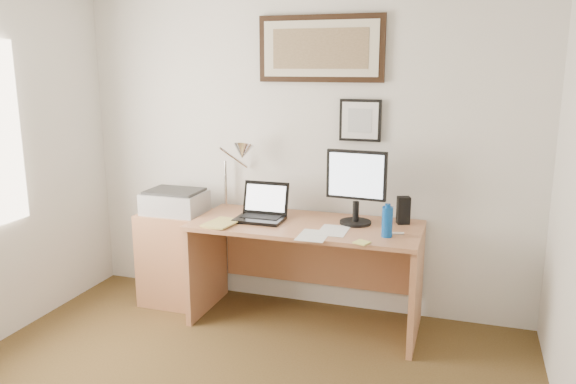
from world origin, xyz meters
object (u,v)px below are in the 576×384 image
at_px(water_bottle, 387,222).
at_px(side_cabinet, 176,257).
at_px(lcd_monitor, 356,183).
at_px(desk, 309,252).
at_px(laptop, 262,211).
at_px(printer, 175,201).
at_px(book, 210,222).

bearing_deg(water_bottle, side_cabinet, 173.56).
relative_size(water_bottle, lcd_monitor, 0.38).
relative_size(water_bottle, desk, 0.12).
bearing_deg(side_cabinet, laptop, -3.23).
xyz_separation_m(water_bottle, laptop, (-0.92, 0.15, -0.04)).
relative_size(water_bottle, printer, 0.45).
height_order(side_cabinet, laptop, laptop).
xyz_separation_m(side_cabinet, desk, (1.07, 0.04, 0.15)).
xyz_separation_m(desk, laptop, (-0.33, -0.08, 0.29)).
distance_m(laptop, printer, 0.73).
bearing_deg(printer, side_cabinet, 165.94).
xyz_separation_m(book, printer, (-0.41, 0.24, 0.06)).
distance_m(desk, printer, 1.10).
bearing_deg(printer, book, -30.60).
bearing_deg(book, side_cabinet, 149.81).
bearing_deg(side_cabinet, water_bottle, -6.44).
bearing_deg(side_cabinet, lcd_monitor, 1.74).
distance_m(book, desk, 0.75).
distance_m(desk, lcd_monitor, 0.62).
xyz_separation_m(side_cabinet, water_bottle, (1.65, -0.19, 0.48)).
height_order(side_cabinet, printer, printer).
height_order(laptop, printer, laptop).
height_order(side_cabinet, water_bottle, water_bottle).
distance_m(side_cabinet, printer, 0.45).
bearing_deg(lcd_monitor, side_cabinet, -178.26).
bearing_deg(lcd_monitor, book, -163.44).
bearing_deg(desk, printer, -177.93).
bearing_deg(printer, lcd_monitor, 1.88).
height_order(book, lcd_monitor, lcd_monitor).
bearing_deg(side_cabinet, book, -30.19).
relative_size(desk, lcd_monitor, 3.08).
height_order(book, desk, book).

